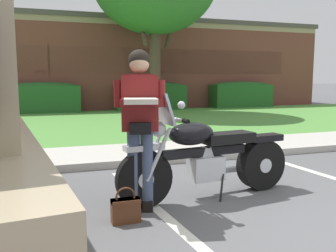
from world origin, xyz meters
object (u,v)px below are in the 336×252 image
(hedge_center_right, at_px, (151,96))
(hedge_right, at_px, (241,94))
(rider_person, at_px, (140,117))
(brick_building, at_px, (47,66))
(handbag, at_px, (126,208))
(hedge_center_left, at_px, (42,97))
(motorcycle, at_px, (213,156))

(hedge_center_right, bearing_deg, hedge_right, 0.00)
(rider_person, height_order, hedge_right, rider_person)
(hedge_center_right, bearing_deg, rider_person, -106.72)
(hedge_right, bearing_deg, brick_building, 144.93)
(brick_building, bearing_deg, rider_person, -87.91)
(handbag, bearing_deg, brick_building, 91.30)
(hedge_right, bearing_deg, hedge_center_right, 180.00)
(hedge_center_left, relative_size, hedge_right, 0.99)
(hedge_right, height_order, brick_building, brick_building)
(motorcycle, height_order, hedge_center_left, motorcycle)
(motorcycle, distance_m, hedge_center_right, 11.61)
(rider_person, bearing_deg, hedge_center_left, 94.70)
(motorcycle, distance_m, rider_person, 1.07)
(motorcycle, height_order, hedge_center_right, motorcycle)
(motorcycle, relative_size, brick_building, 0.09)
(hedge_right, bearing_deg, motorcycle, -121.38)
(rider_person, distance_m, hedge_center_left, 11.52)
(hedge_right, xyz_separation_m, brick_building, (-8.47, 5.95, 1.39))
(hedge_center_right, height_order, hedge_right, same)
(hedge_center_left, bearing_deg, handbag, -86.56)
(rider_person, relative_size, handbag, 4.74)
(hedge_center_left, bearing_deg, brick_building, 87.04)
(rider_person, bearing_deg, brick_building, 92.09)
(motorcycle, height_order, brick_building, brick_building)
(brick_building, bearing_deg, hedge_right, -35.07)
(handbag, height_order, hedge_center_right, hedge_center_right)
(hedge_center_left, distance_m, hedge_center_right, 4.39)
(rider_person, height_order, hedge_center_left, rider_person)
(rider_person, xyz_separation_m, hedge_center_left, (-0.94, 11.48, -0.36))
(handbag, bearing_deg, rider_person, 53.46)
(hedge_center_left, bearing_deg, motorcycle, -80.64)
(motorcycle, relative_size, hedge_center_right, 0.74)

